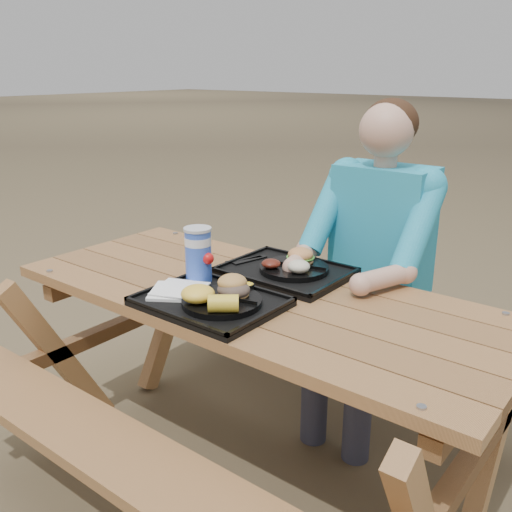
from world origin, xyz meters
The scene contains 18 objects.
ground centered at (0.00, 0.00, 0.00)m, with size 60.00×60.00×0.00m, color #999999.
picnic_table centered at (0.00, 0.00, 0.38)m, with size 1.80×1.49×0.75m, color #999999, non-canonical shape.
tray_near centered at (-0.04, -0.19, 0.76)m, with size 0.45×0.35×0.02m, color black.
tray_far centered at (-0.01, 0.20, 0.76)m, with size 0.45×0.35×0.02m, color black.
plate_near centered at (0.02, -0.20, 0.78)m, with size 0.26×0.26×0.02m, color black.
plate_far centered at (0.02, 0.21, 0.78)m, with size 0.26×0.26×0.02m, color black.
napkin_stack centered at (-0.17, -0.22, 0.78)m, with size 0.17×0.17×0.02m, color white.
soda_cup centered at (-0.19, -0.09, 0.86)m, with size 0.09×0.09×0.19m, color #1940BC.
condiment_bbq centered at (-0.05, -0.07, 0.78)m, with size 0.05×0.05×0.03m, color black.
condiment_mustard centered at (0.01, -0.06, 0.78)m, with size 0.05×0.05×0.03m, color yellow.
sandwich centered at (0.03, -0.16, 0.84)m, with size 0.10×0.10×0.11m, color #BE8543, non-canonical shape.
mac_cheese centered at (-0.03, -0.26, 0.82)m, with size 0.11×0.11×0.05m, color yellow.
corn_cob centered at (0.09, -0.27, 0.82)m, with size 0.09×0.09×0.05m, color yellow, non-canonical shape.
cutlery_far centered at (-0.19, 0.20, 0.77)m, with size 0.03×0.16×0.01m, color black.
burger centered at (0.01, 0.26, 0.83)m, with size 0.10×0.10×0.09m, color #CF8649, non-canonical shape.
baked_beans centered at (-0.04, 0.14, 0.81)m, with size 0.07×0.07×0.03m, color #561B11.
potato_salad centered at (0.07, 0.16, 0.81)m, with size 0.08×0.08×0.05m, color beige.
diner centered at (0.17, 0.60, 0.64)m, with size 0.48×0.84×1.28m, color #1BC0B6, non-canonical shape.
Camera 1 is at (1.15, -1.47, 1.50)m, focal length 40.00 mm.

